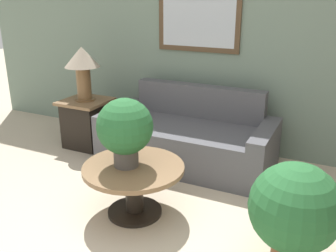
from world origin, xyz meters
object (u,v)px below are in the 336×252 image
(side_table, at_px, (87,122))
(table_lamp, at_px, (82,64))
(coffee_table, at_px, (134,179))
(couch_main, at_px, (188,139))
(potted_plant_on_table, at_px, (125,128))
(potted_plant_floor, at_px, (294,210))

(side_table, distance_m, table_lamp, 0.75)
(coffee_table, relative_size, table_lamp, 1.34)
(couch_main, relative_size, side_table, 3.20)
(coffee_table, distance_m, side_table, 1.74)
(coffee_table, xyz_separation_m, potted_plant_on_table, (-0.06, -0.02, 0.46))
(couch_main, distance_m, coffee_table, 1.20)
(couch_main, bearing_deg, side_table, -175.79)
(side_table, height_order, potted_plant_on_table, potted_plant_on_table)
(couch_main, height_order, potted_plant_floor, couch_main)
(couch_main, distance_m, table_lamp, 1.56)
(coffee_table, relative_size, potted_plant_floor, 1.11)
(potted_plant_on_table, bearing_deg, coffee_table, 20.37)
(side_table, bearing_deg, potted_plant_floor, -23.82)
(side_table, bearing_deg, coffee_table, -39.17)
(coffee_table, xyz_separation_m, potted_plant_floor, (1.34, -0.09, 0.11))
(side_table, relative_size, table_lamp, 0.92)
(table_lamp, height_order, potted_plant_on_table, table_lamp)
(couch_main, distance_m, potted_plant_floor, 1.87)
(potted_plant_on_table, height_order, potted_plant_floor, potted_plant_on_table)
(couch_main, xyz_separation_m, potted_plant_floor, (1.34, -1.29, 0.17))
(couch_main, relative_size, coffee_table, 2.20)
(table_lamp, relative_size, potted_plant_floor, 0.83)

